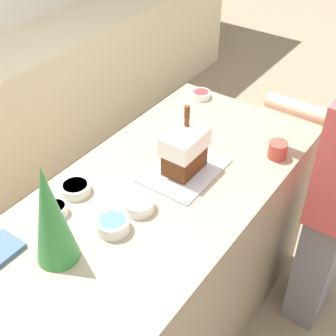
{
  "coord_description": "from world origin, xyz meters",
  "views": [
    {
      "loc": [
        -1.18,
        -0.9,
        2.25
      ],
      "look_at": [
        0.09,
        0.0,
        1.02
      ],
      "focal_mm": 50.0,
      "sensor_mm": 36.0,
      "label": 1
    }
  ],
  "objects_px": {
    "gingerbread_house": "(185,150)",
    "candy_bowl_front_corner": "(56,209)",
    "candy_bowl_behind_tray": "(75,188)",
    "decorative_tree": "(50,215)",
    "candy_bowl_beside_tree": "(139,204)",
    "candy_bowl_near_tray_left": "(113,224)",
    "baking_tray": "(184,170)",
    "candy_bowl_near_tray_right": "(201,94)",
    "mug": "(278,150)"
  },
  "relations": [
    {
      "from": "gingerbread_house",
      "to": "candy_bowl_near_tray_right",
      "type": "relative_size",
      "value": 2.74
    },
    {
      "from": "candy_bowl_beside_tree",
      "to": "candy_bowl_near_tray_right",
      "type": "height_order",
      "value": "candy_bowl_beside_tree"
    },
    {
      "from": "baking_tray",
      "to": "decorative_tree",
      "type": "height_order",
      "value": "decorative_tree"
    },
    {
      "from": "candy_bowl_beside_tree",
      "to": "candy_bowl_near_tray_left",
      "type": "height_order",
      "value": "candy_bowl_near_tray_left"
    },
    {
      "from": "baking_tray",
      "to": "candy_bowl_near_tray_right",
      "type": "distance_m",
      "value": 0.66
    },
    {
      "from": "gingerbread_house",
      "to": "candy_bowl_front_corner",
      "type": "height_order",
      "value": "gingerbread_house"
    },
    {
      "from": "gingerbread_house",
      "to": "candy_bowl_near_tray_left",
      "type": "height_order",
      "value": "gingerbread_house"
    },
    {
      "from": "candy_bowl_behind_tray",
      "to": "candy_bowl_near_tray_left",
      "type": "bearing_deg",
      "value": -105.71
    },
    {
      "from": "baking_tray",
      "to": "gingerbread_house",
      "type": "bearing_deg",
      "value": 23.13
    },
    {
      "from": "candy_bowl_near_tray_left",
      "to": "mug",
      "type": "bearing_deg",
      "value": -21.54
    },
    {
      "from": "candy_bowl_beside_tree",
      "to": "candy_bowl_behind_tray",
      "type": "xyz_separation_m",
      "value": [
        -0.07,
        0.28,
        -0.0
      ]
    },
    {
      "from": "baking_tray",
      "to": "candy_bowl_beside_tree",
      "type": "bearing_deg",
      "value": 178.19
    },
    {
      "from": "decorative_tree",
      "to": "mug",
      "type": "bearing_deg",
      "value": -21.06
    },
    {
      "from": "candy_bowl_behind_tray",
      "to": "mug",
      "type": "relative_size",
      "value": 1.47
    },
    {
      "from": "candy_bowl_front_corner",
      "to": "candy_bowl_near_tray_left",
      "type": "bearing_deg",
      "value": -75.4
    },
    {
      "from": "candy_bowl_near_tray_right",
      "to": "candy_bowl_front_corner",
      "type": "bearing_deg",
      "value": -178.88
    },
    {
      "from": "decorative_tree",
      "to": "mug",
      "type": "relative_size",
      "value": 4.78
    },
    {
      "from": "gingerbread_house",
      "to": "mug",
      "type": "xyz_separation_m",
      "value": [
        0.33,
        -0.29,
        -0.07
      ]
    },
    {
      "from": "candy_bowl_near_tray_left",
      "to": "candy_bowl_behind_tray",
      "type": "relative_size",
      "value": 1.02
    },
    {
      "from": "mug",
      "to": "baking_tray",
      "type": "bearing_deg",
      "value": 138.67
    },
    {
      "from": "decorative_tree",
      "to": "candy_bowl_beside_tree",
      "type": "distance_m",
      "value": 0.41
    },
    {
      "from": "gingerbread_house",
      "to": "mug",
      "type": "height_order",
      "value": "gingerbread_house"
    },
    {
      "from": "candy_bowl_behind_tray",
      "to": "decorative_tree",
      "type": "bearing_deg",
      "value": -145.91
    },
    {
      "from": "candy_bowl_beside_tree",
      "to": "decorative_tree",
      "type": "bearing_deg",
      "value": 166.69
    },
    {
      "from": "candy_bowl_near_tray_left",
      "to": "candy_bowl_front_corner",
      "type": "relative_size",
      "value": 1.32
    },
    {
      "from": "gingerbread_house",
      "to": "decorative_tree",
      "type": "xyz_separation_m",
      "value": [
        -0.67,
        0.09,
        0.09
      ]
    },
    {
      "from": "candy_bowl_beside_tree",
      "to": "candy_bowl_behind_tray",
      "type": "bearing_deg",
      "value": 103.97
    },
    {
      "from": "baking_tray",
      "to": "candy_bowl_front_corner",
      "type": "bearing_deg",
      "value": 153.12
    },
    {
      "from": "candy_bowl_front_corner",
      "to": "candy_bowl_near_tray_right",
      "type": "height_order",
      "value": "candy_bowl_front_corner"
    },
    {
      "from": "gingerbread_house",
      "to": "candy_bowl_near_tray_right",
      "type": "height_order",
      "value": "gingerbread_house"
    },
    {
      "from": "candy_bowl_near_tray_left",
      "to": "candy_bowl_behind_tray",
      "type": "height_order",
      "value": "candy_bowl_near_tray_left"
    },
    {
      "from": "candy_bowl_behind_tray",
      "to": "mug",
      "type": "height_order",
      "value": "mug"
    },
    {
      "from": "decorative_tree",
      "to": "candy_bowl_behind_tray",
      "type": "distance_m",
      "value": 0.39
    },
    {
      "from": "baking_tray",
      "to": "gingerbread_house",
      "type": "relative_size",
      "value": 1.29
    },
    {
      "from": "candy_bowl_near_tray_left",
      "to": "mug",
      "type": "distance_m",
      "value": 0.84
    },
    {
      "from": "candy_bowl_behind_tray",
      "to": "candy_bowl_beside_tree",
      "type": "bearing_deg",
      "value": -76.03
    },
    {
      "from": "candy_bowl_near_tray_left",
      "to": "candy_bowl_behind_tray",
      "type": "xyz_separation_m",
      "value": [
        0.08,
        0.27,
        -0.01
      ]
    },
    {
      "from": "baking_tray",
      "to": "candy_bowl_near_tray_left",
      "type": "bearing_deg",
      "value": 177.46
    },
    {
      "from": "gingerbread_house",
      "to": "candy_bowl_behind_tray",
      "type": "distance_m",
      "value": 0.49
    },
    {
      "from": "gingerbread_house",
      "to": "candy_bowl_near_tray_left",
      "type": "distance_m",
      "value": 0.46
    },
    {
      "from": "candy_bowl_behind_tray",
      "to": "mug",
      "type": "xyz_separation_m",
      "value": [
        0.71,
        -0.58,
        0.02
      ]
    },
    {
      "from": "gingerbread_house",
      "to": "candy_bowl_near_tray_left",
      "type": "bearing_deg",
      "value": 177.5
    },
    {
      "from": "decorative_tree",
      "to": "candy_bowl_beside_tree",
      "type": "height_order",
      "value": "decorative_tree"
    },
    {
      "from": "candy_bowl_near_tray_right",
      "to": "candy_bowl_beside_tree",
      "type": "bearing_deg",
      "value": -163.02
    },
    {
      "from": "baking_tray",
      "to": "decorative_tree",
      "type": "relative_size",
      "value": 0.91
    },
    {
      "from": "decorative_tree",
      "to": "candy_bowl_front_corner",
      "type": "distance_m",
      "value": 0.29
    },
    {
      "from": "gingerbread_house",
      "to": "candy_bowl_near_tray_right",
      "type": "bearing_deg",
      "value": 25.75
    },
    {
      "from": "decorative_tree",
      "to": "candy_bowl_beside_tree",
      "type": "xyz_separation_m",
      "value": [
        0.36,
        -0.08,
        -0.18
      ]
    },
    {
      "from": "baking_tray",
      "to": "candy_bowl_front_corner",
      "type": "relative_size",
      "value": 3.84
    },
    {
      "from": "candy_bowl_beside_tree",
      "to": "candy_bowl_near_tray_left",
      "type": "distance_m",
      "value": 0.15
    }
  ]
}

